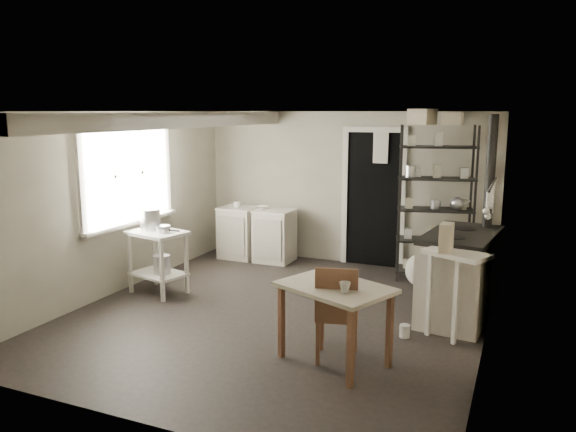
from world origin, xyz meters
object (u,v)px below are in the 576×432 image
at_px(stove, 459,280).
at_px(flour_sack, 419,268).
at_px(shelf_rack, 435,212).
at_px(stockpot, 150,220).
at_px(base_cabinets, 257,231).
at_px(work_table, 334,323).
at_px(chair, 338,309).
at_px(prep_table, 158,263).

distance_m(stove, flour_sack, 1.22).
distance_m(shelf_rack, stove, 1.57).
xyz_separation_m(stockpot, stove, (3.78, 0.53, -0.50)).
distance_m(base_cabinets, work_table, 3.82).
bearing_deg(base_cabinets, chair, -52.24).
height_order(stove, work_table, stove).
bearing_deg(shelf_rack, flour_sack, -122.40).
height_order(shelf_rack, stove, shelf_rack).
relative_size(prep_table, flour_sack, 1.91).
bearing_deg(flour_sack, shelf_rack, 71.45).
xyz_separation_m(prep_table, stockpot, (-0.14, 0.05, 0.54)).
xyz_separation_m(base_cabinets, work_table, (2.30, -3.04, -0.08)).
bearing_deg(prep_table, shelf_rack, 32.39).
xyz_separation_m(base_cabinets, stove, (3.23, -1.41, -0.02)).
xyz_separation_m(prep_table, chair, (2.71, -0.95, 0.08)).
xyz_separation_m(prep_table, work_table, (2.71, -1.04, -0.02)).
bearing_deg(stockpot, work_table, -21.04).
xyz_separation_m(chair, flour_sack, (0.30, 2.57, -0.24)).
xyz_separation_m(stove, work_table, (-0.93, -1.63, -0.06)).
xyz_separation_m(base_cabinets, shelf_rack, (2.72, -0.01, 0.49)).
height_order(prep_table, work_table, prep_table).
distance_m(stockpot, chair, 3.06).
bearing_deg(flour_sack, stockpot, -153.58).
bearing_deg(chair, flour_sack, 69.67).
height_order(prep_table, stockpot, stockpot).
xyz_separation_m(prep_table, flour_sack, (3.01, 1.62, -0.16)).
distance_m(base_cabinets, flour_sack, 2.64).
height_order(prep_table, shelf_rack, shelf_rack).
bearing_deg(chair, stockpot, 146.76).
distance_m(base_cabinets, chair, 3.75).
distance_m(stockpot, flour_sack, 3.58).
bearing_deg(stove, prep_table, -163.72).
bearing_deg(stockpot, base_cabinets, 74.26).
bearing_deg(stove, shelf_rack, 116.89).
bearing_deg(base_cabinets, work_table, -53.05).
relative_size(shelf_rack, stove, 1.70).
bearing_deg(chair, stove, 45.27).
relative_size(base_cabinets, shelf_rack, 0.58).
bearing_deg(chair, prep_table, 146.86).
xyz_separation_m(base_cabinets, flour_sack, (2.60, -0.38, -0.22)).
bearing_deg(flour_sack, prep_table, -151.75).
distance_m(prep_table, stove, 3.69).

